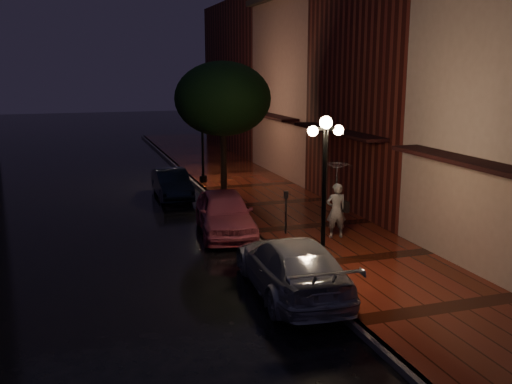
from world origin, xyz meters
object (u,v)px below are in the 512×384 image
object	(u,v)px
street_tree	(223,101)
woman_with_umbrella	(337,187)
parking_meter	(286,208)
silver_car	(292,266)
streetlamp_far	(202,132)
streetlamp_near	(324,189)
pink_car	(225,213)
navy_car	(172,184)

from	to	relation	value
street_tree	woman_with_umbrella	distance (m)	8.10
street_tree	parking_meter	size ratio (longest dim) A/B	3.96
silver_car	streetlamp_far	bearing A→B (deg)	-90.37
parking_meter	silver_car	bearing A→B (deg)	-101.92
streetlamp_far	woman_with_umbrella	size ratio (longest dim) A/B	1.69
streetlamp_near	pink_car	world-z (taller)	streetlamp_near
pink_car	navy_car	world-z (taller)	pink_car
street_tree	woman_with_umbrella	xyz separation A→B (m)	(1.81, -7.52, -2.41)
streetlamp_near	street_tree	distance (m)	11.12
navy_car	woman_with_umbrella	size ratio (longest dim) A/B	1.52
streetlamp_far	pink_car	xyz separation A→B (m)	(-1.19, -8.55, -1.84)
streetlamp_far	woman_with_umbrella	world-z (taller)	streetlamp_far
silver_car	navy_car	bearing A→B (deg)	-81.72
pink_car	streetlamp_near	bearing A→B (deg)	-70.55
parking_meter	pink_car	bearing A→B (deg)	157.02
silver_car	streetlamp_near	bearing A→B (deg)	-163.72
navy_car	streetlamp_far	bearing A→B (deg)	50.48
silver_car	woman_with_umbrella	world-z (taller)	woman_with_umbrella
streetlamp_far	silver_car	xyz separation A→B (m)	(-0.95, -14.22, -1.88)
pink_car	silver_car	world-z (taller)	pink_car
woman_with_umbrella	pink_car	bearing A→B (deg)	-20.57
navy_car	woman_with_umbrella	xyz separation A→B (m)	(4.02, -8.19, 1.20)
pink_car	woman_with_umbrella	distance (m)	3.96
streetlamp_far	parking_meter	size ratio (longest dim) A/B	2.94
pink_car	silver_car	distance (m)	5.67
silver_car	pink_car	bearing A→B (deg)	-84.13
streetlamp_near	pink_car	size ratio (longest dim) A/B	0.97
streetlamp_near	silver_car	world-z (taller)	streetlamp_near
street_tree	pink_car	world-z (taller)	street_tree
navy_car	pink_car	bearing A→B (deg)	-82.70
streetlamp_near	woman_with_umbrella	world-z (taller)	streetlamp_near
streetlamp_near	woman_with_umbrella	distance (m)	4.11
pink_car	silver_car	bearing A→B (deg)	-80.44
silver_car	parking_meter	distance (m)	4.88
streetlamp_near	silver_car	size ratio (longest dim) A/B	0.86
navy_car	woman_with_umbrella	world-z (taller)	woman_with_umbrella
streetlamp_near	parking_meter	xyz separation A→B (m)	(0.65, 4.38, -1.56)
street_tree	silver_car	bearing A→B (deg)	-96.16
woman_with_umbrella	silver_car	bearing A→B (deg)	61.41
pink_car	parking_meter	size ratio (longest dim) A/B	3.04
streetlamp_near	navy_car	xyz separation A→B (m)	(-1.95, 11.66, -1.96)
streetlamp_near	streetlamp_far	distance (m)	14.00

